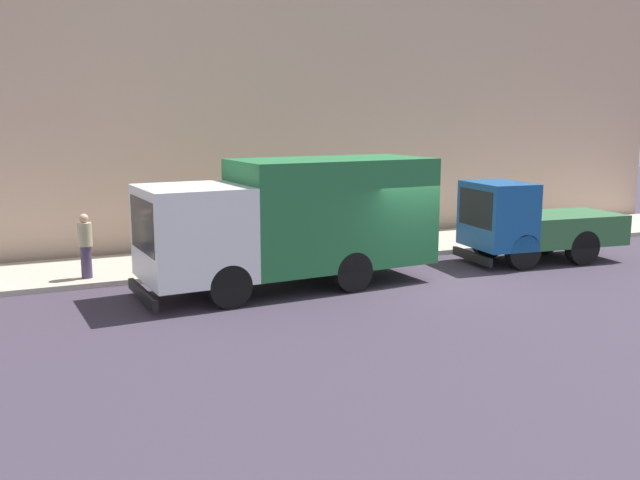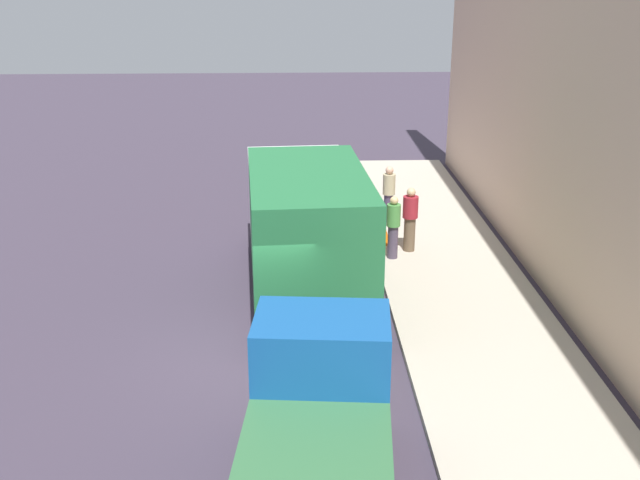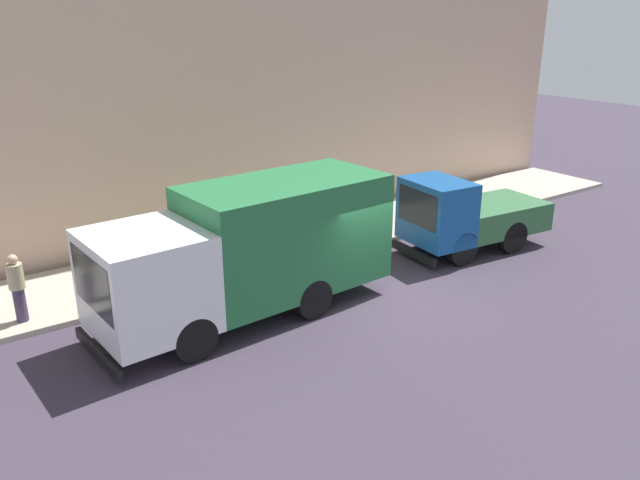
% 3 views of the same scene
% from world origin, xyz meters
% --- Properties ---
extents(ground, '(80.00, 80.00, 0.00)m').
position_xyz_m(ground, '(0.00, 0.00, 0.00)').
color(ground, '#3A3140').
extents(sidewalk, '(3.50, 30.00, 0.14)m').
position_xyz_m(sidewalk, '(4.75, 0.00, 0.07)').
color(sidewalk, '#B3A897').
rests_on(sidewalk, ground).
extents(building_facade, '(0.50, 30.00, 11.56)m').
position_xyz_m(building_facade, '(7.00, 0.00, 5.78)').
color(building_facade, '#CFAA90').
rests_on(building_facade, ground).
extents(large_utility_truck, '(2.90, 7.50, 3.18)m').
position_xyz_m(large_utility_truck, '(1.12, 3.04, 1.73)').
color(large_utility_truck, white).
rests_on(large_utility_truck, ground).
extents(small_flatbed_truck, '(2.46, 4.89, 2.37)m').
position_xyz_m(small_flatbed_truck, '(1.16, -4.42, 1.12)').
color(small_flatbed_truck, '#144F95').
rests_on(small_flatbed_truck, ground).
extents(pedestrian_walking, '(0.56, 0.56, 1.72)m').
position_xyz_m(pedestrian_walking, '(3.92, 5.34, 1.04)').
color(pedestrian_walking, brown).
rests_on(pedestrian_walking, sidewalk).
extents(pedestrian_standing, '(0.46, 0.46, 1.66)m').
position_xyz_m(pedestrian_standing, '(3.66, 7.77, 1.01)').
color(pedestrian_standing, '#423551').
rests_on(pedestrian_standing, sidewalk).
extents(pedestrian_third, '(0.48, 0.48, 1.65)m').
position_xyz_m(pedestrian_third, '(3.42, 4.83, 1.01)').
color(pedestrian_third, '#463B4D').
rests_on(pedestrian_third, sidewalk).
extents(traffic_cone_orange, '(0.51, 0.51, 0.72)m').
position_xyz_m(traffic_cone_orange, '(3.26, 5.91, 0.50)').
color(traffic_cone_orange, orange).
rests_on(traffic_cone_orange, sidewalk).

